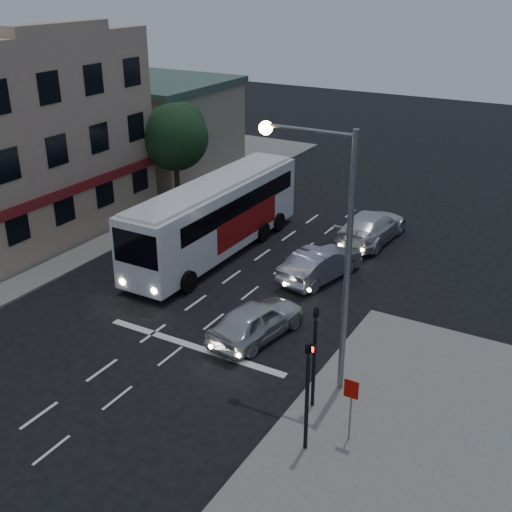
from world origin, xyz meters
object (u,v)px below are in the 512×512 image
Objects in this scene: car_sedan_b at (371,226)px; street_tree at (175,134)px; tour_bus at (215,215)px; streetlight at (330,233)px; traffic_signal_main at (314,346)px; traffic_signal_side at (308,384)px; regulatory_sign at (351,400)px; car_suv at (256,320)px; car_sedan_a at (320,264)px.

street_tree reaches higher than car_sedan_b.
tour_bus is 1.39× the size of streetlight.
traffic_signal_main is 2.10m from traffic_signal_side.
traffic_signal_side is 0.66× the size of street_tree.
regulatory_sign is at bearing -30.84° from traffic_signal_main.
car_sedan_b is at bearing 103.16° from traffic_signal_main.
regulatory_sign is 5.18m from streetlight.
street_tree is (-12.35, -0.55, 3.68)m from car_sedan_b.
traffic_signal_side is at bearing -46.61° from tour_bus.
streetlight is 20.19m from street_tree.
traffic_signal_side is (4.16, -16.77, 1.60)m from car_sedan_b.
streetlight reaches higher than car_suv.
traffic_signal_side is at bearing -74.30° from streetlight.
car_suv is 5.17m from traffic_signal_main.
car_sedan_b is at bearing 103.47° from streetlight.
streetlight reaches higher than street_tree.
car_suv is at bearing 156.01° from streetlight.
regulatory_sign reaches higher than car_sedan_b.
tour_bus reaches higher than car_sedan_b.
car_suv is at bearing -43.19° from street_tree.
car_sedan_a is 1.14× the size of traffic_signal_main.
car_sedan_a is at bearing 115.15° from streetlight.
traffic_signal_side is 4.84m from streetlight.
traffic_signal_main is 21.38m from street_tree.
streetlight reaches higher than traffic_signal_side.
street_tree is (-16.51, 16.22, 2.08)m from traffic_signal_side.
car_suv is 6.09m from car_sedan_a.
streetlight reaches higher than tour_bus.
car_sedan_a is 0.52× the size of streetlight.
traffic_signal_main is 1.00× the size of traffic_signal_side.
traffic_signal_main is at bearing 149.16° from regulatory_sign.
regulatory_sign is (5.55, -4.04, 0.83)m from car_suv.
car_suv is at bearing 102.53° from car_sedan_a.
car_suv is 0.97× the size of car_sedan_a.
traffic_signal_side is 23.24m from street_tree.
car_suv is 2.06× the size of regulatory_sign.
car_sedan_a is 5.70m from car_sedan_b.
street_tree reaches higher than traffic_signal_main.
regulatory_sign is 0.35× the size of street_tree.
traffic_signal_main reaches higher than car_suv.
traffic_signal_main is 3.61m from streetlight.
streetlight is at bearing 128.75° from regulatory_sign.
car_sedan_b is at bearing 103.93° from traffic_signal_side.
tour_bus is at bearing 136.57° from traffic_signal_main.
car_sedan_b is 1.37× the size of traffic_signal_side.
tour_bus is at bearing 43.97° from car_sedan_b.
traffic_signal_main is (3.85, -3.02, 1.65)m from car_suv.
streetlight is (3.61, -7.69, 4.96)m from car_sedan_a.
traffic_signal_main reaches higher than car_sedan_a.
streetlight is at bearing -39.51° from street_tree.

